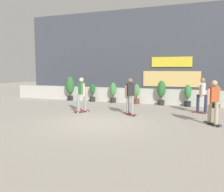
# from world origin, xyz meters

# --- Properties ---
(ground_plane) EXTENTS (48.00, 48.00, 0.00)m
(ground_plane) POSITION_xyz_m (0.00, 0.00, 0.00)
(ground_plane) COLOR #A8A093
(planter_wall) EXTENTS (18.00, 0.40, 0.90)m
(planter_wall) POSITION_xyz_m (0.00, 6.00, 0.45)
(planter_wall) COLOR beige
(planter_wall) RESTS_ON ground
(building_backdrop) EXTENTS (20.00, 2.08, 6.50)m
(building_backdrop) POSITION_xyz_m (0.00, 10.00, 3.25)
(building_backdrop) COLOR #424751
(building_backdrop) RESTS_ON ground
(potted_plant_0) EXTENTS (0.57, 0.57, 1.61)m
(potted_plant_0) POSITION_xyz_m (-4.54, 5.55, 0.95)
(potted_plant_0) COLOR black
(potted_plant_0) RESTS_ON ground
(potted_plant_1) EXTENTS (0.36, 0.36, 1.17)m
(potted_plant_1) POSITION_xyz_m (-2.88, 5.55, 0.61)
(potted_plant_1) COLOR #2D2823
(potted_plant_1) RESTS_ON ground
(potted_plant_2) EXTENTS (0.40, 0.40, 1.26)m
(potted_plant_2) POSITION_xyz_m (-1.45, 5.55, 0.69)
(potted_plant_2) COLOR #2D2823
(potted_plant_2) RESTS_ON ground
(potted_plant_3) EXTENTS (0.37, 0.37, 1.21)m
(potted_plant_3) POSITION_xyz_m (0.06, 5.55, 0.64)
(potted_plant_3) COLOR brown
(potted_plant_3) RESTS_ON ground
(potted_plant_4) EXTENTS (0.48, 0.48, 1.44)m
(potted_plant_4) POSITION_xyz_m (1.55, 5.55, 0.83)
(potted_plant_4) COLOR #2D2823
(potted_plant_4) RESTS_ON ground
(potted_plant_5) EXTENTS (0.39, 0.39, 1.24)m
(potted_plant_5) POSITION_xyz_m (3.03, 5.55, 0.67)
(potted_plant_5) COLOR black
(potted_plant_5) RESTS_ON ground
(potted_plant_6) EXTENTS (0.39, 0.39, 1.24)m
(potted_plant_6) POSITION_xyz_m (4.51, 5.55, 0.68)
(potted_plant_6) COLOR black
(potted_plant_6) RESTS_ON ground
(skater_by_wall_left) EXTENTS (0.82, 0.55, 1.70)m
(skater_by_wall_left) POSITION_xyz_m (3.78, 3.56, 0.94)
(skater_by_wall_left) COLOR maroon
(skater_by_wall_left) RESTS_ON ground
(skater_far_left) EXTENTS (0.65, 0.75, 1.70)m
(skater_far_left) POSITION_xyz_m (4.19, 1.10, 0.94)
(skater_far_left) COLOR black
(skater_far_left) RESTS_ON ground
(skater_foreground) EXTENTS (0.75, 0.66, 1.70)m
(skater_foreground) POSITION_xyz_m (0.72, 1.94, 0.94)
(skater_foreground) COLOR maroon
(skater_foreground) RESTS_ON ground
(skater_by_wall_right) EXTENTS (0.62, 0.77, 1.70)m
(skater_by_wall_right) POSITION_xyz_m (-1.68, 1.78, 0.94)
(skater_by_wall_right) COLOR maroon
(skater_by_wall_right) RESTS_ON ground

